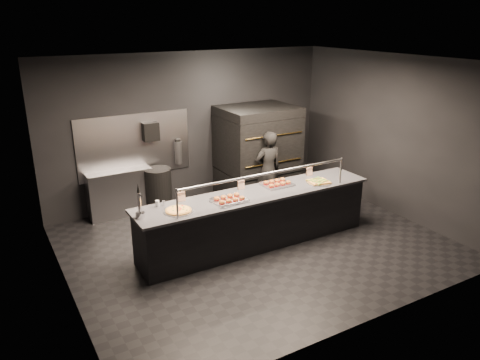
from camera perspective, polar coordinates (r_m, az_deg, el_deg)
The scene contains 15 objects.
room at distance 7.42m, azimuth 1.72°, elevation 2.66°, with size 6.04×6.00×3.00m.
service_counter at distance 7.76m, azimuth 1.99°, elevation -4.73°, with size 4.10×0.78×1.37m.
pizza_oven at distance 9.70m, azimuth 2.12°, elevation 3.43°, with size 1.50×1.23×1.91m.
prep_shelf at distance 9.16m, azimuth -14.39°, elevation -1.57°, with size 1.20×0.35×0.90m, color #99999E.
towel_dispenser at distance 9.10m, azimuth -10.86°, elevation 5.82°, with size 0.30×0.20×0.35m, color black.
fire_extinguisher at distance 9.42m, azimuth -7.54°, elevation 3.38°, with size 0.14×0.14×0.51m.
beer_tap at distance 6.76m, azimuth -12.12°, elevation -3.36°, with size 0.13×0.19×0.52m.
round_pizza at distance 6.93m, azimuth -7.52°, elevation -3.70°, with size 0.44×0.44×0.03m.
slider_tray_a at distance 7.24m, azimuth -1.31°, elevation -2.36°, with size 0.58×0.48×0.08m.
slider_tray_b at distance 7.94m, azimuth 4.56°, elevation -0.41°, with size 0.50×0.38×0.08m.
square_pizza at distance 8.14m, azimuth 9.55°, elevation -0.21°, with size 0.43×0.43×0.05m.
condiment_jar at distance 7.14m, azimuth -9.81°, elevation -2.83°, with size 0.15×0.06×0.10m.
tent_cards at distance 7.77m, azimuth 0.89°, elevation -0.44°, with size 2.61×0.04×0.15m.
trash_bin at distance 9.21m, azimuth -9.92°, elevation -1.23°, with size 0.52×0.52×0.87m, color black.
worker at distance 9.13m, azimuth 3.44°, elevation 1.17°, with size 0.57×0.38×1.56m, color black.
Camera 1 is at (-3.76, -6.00, 3.63)m, focal length 35.00 mm.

